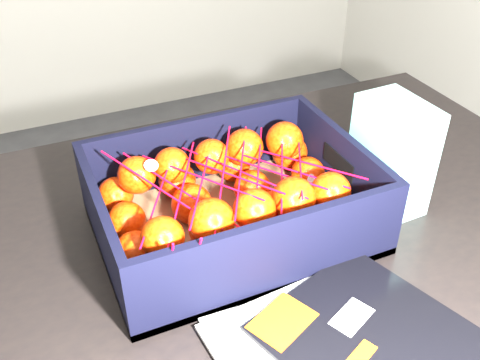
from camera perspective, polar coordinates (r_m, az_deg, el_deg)
name	(u,v)px	position (r m, az deg, el deg)	size (l,w,h in m)	color
table	(243,290)	(0.87, 0.28, -11.49)	(1.21, 0.81, 0.75)	black
produce_crate	(232,210)	(0.80, -0.88, -3.11)	(0.38, 0.29, 0.12)	brown
clementine_heap	(233,199)	(0.79, -0.74, -1.96)	(0.36, 0.27, 0.11)	#F93005
mesh_net	(229,179)	(0.75, -1.16, 0.12)	(0.32, 0.26, 0.09)	red
retail_carton	(391,155)	(0.86, 15.56, 2.50)	(0.08, 0.12, 0.17)	white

